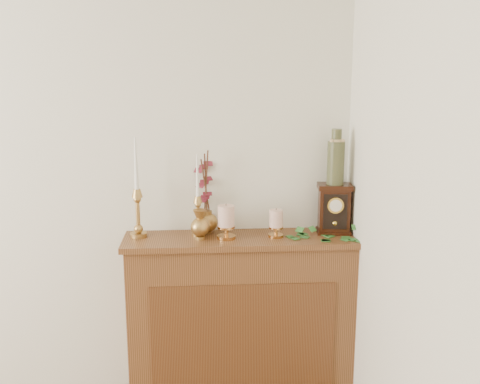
{
  "coord_description": "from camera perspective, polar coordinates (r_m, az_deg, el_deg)",
  "views": [
    {
      "loc": [
        1.2,
        -0.74,
        1.8
      ],
      "look_at": [
        1.39,
        2.05,
        1.18
      ],
      "focal_mm": 42.0,
      "sensor_mm": 36.0,
      "label": 1
    }
  ],
  "objects": [
    {
      "name": "console_shelf",
      "position": [
        3.16,
        0.1,
        -13.16
      ],
      "size": [
        1.24,
        0.34,
        0.93
      ],
      "color": "brown",
      "rests_on": "ground"
    },
    {
      "name": "candlestick_left",
      "position": [
        2.98,
        -10.37,
        -1.32
      ],
      "size": [
        0.09,
        0.09,
        0.53
      ],
      "rotation": [
        0.0,
        0.0,
        0.07
      ],
      "color": "tan",
      "rests_on": "console_shelf"
    },
    {
      "name": "pillar_candle_left",
      "position": [
        2.92,
        -1.42,
        -2.89
      ],
      "size": [
        0.1,
        0.1,
        0.19
      ],
      "rotation": [
        0.0,
        0.0,
        -0.3
      ],
      "color": "#C08343",
      "rests_on": "console_shelf"
    },
    {
      "name": "ceramic_vase",
      "position": [
        3.0,
        9.7,
        3.26
      ],
      "size": [
        0.09,
        0.09,
        0.29
      ],
      "rotation": [
        0.0,
        0.0,
        -0.1
      ],
      "color": "#1A3428",
      "rests_on": "mantel_clock"
    },
    {
      "name": "mantel_clock",
      "position": [
        3.06,
        9.53,
        -1.72
      ],
      "size": [
        0.19,
        0.14,
        0.27
      ],
      "rotation": [
        0.0,
        0.0,
        -0.1
      ],
      "color": "black",
      "rests_on": "console_shelf"
    },
    {
      "name": "ginger_jar",
      "position": [
        3.03,
        -3.58,
        -0.25
      ],
      "size": [
        0.18,
        0.2,
        0.46
      ],
      "rotation": [
        0.0,
        0.0,
        -0.25
      ],
      "color": "tan",
      "rests_on": "console_shelf"
    },
    {
      "name": "ivy_garland",
      "position": [
        2.97,
        8.44,
        -4.52
      ],
      "size": [
        0.42,
        0.18,
        0.07
      ],
      "rotation": [
        0.0,
        0.0,
        0.08
      ],
      "color": "#2A6526",
      "rests_on": "console_shelf"
    },
    {
      "name": "candlestick_center",
      "position": [
        2.97,
        -4.29,
        -1.76
      ],
      "size": [
        0.07,
        0.07,
        0.44
      ],
      "rotation": [
        0.0,
        0.0,
        0.11
      ],
      "color": "tan",
      "rests_on": "console_shelf"
    },
    {
      "name": "bud_vase",
      "position": [
        2.92,
        -4.09,
        -3.35
      ],
      "size": [
        0.1,
        0.1,
        0.16
      ],
      "rotation": [
        0.0,
        0.0,
        0.27
      ],
      "color": "tan",
      "rests_on": "console_shelf"
    },
    {
      "name": "pillar_candle_right",
      "position": [
        2.96,
        3.68,
        -3.06
      ],
      "size": [
        0.08,
        0.08,
        0.16
      ],
      "rotation": [
        0.0,
        0.0,
        -0.16
      ],
      "color": "#C08343",
      "rests_on": "console_shelf"
    }
  ]
}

